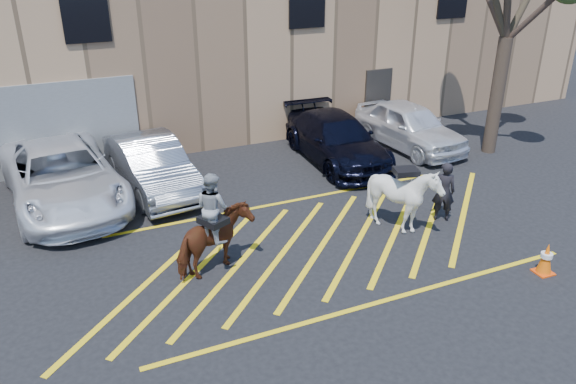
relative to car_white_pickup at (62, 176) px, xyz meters
name	(u,v)px	position (x,y,z in m)	size (l,w,h in m)	color
ground	(317,239)	(5.37, -4.56, -0.81)	(90.00, 90.00, 0.00)	black
car_white_pickup	(62,176)	(0.00, 0.00, 0.00)	(2.69, 5.83, 1.62)	white
car_silver_sedan	(151,165)	(2.36, -0.05, -0.05)	(1.60, 4.60, 1.51)	gray
car_blue_suv	(336,139)	(8.27, -0.13, -0.07)	(2.06, 5.07, 1.47)	black
car_white_suv	(409,126)	(11.15, 0.01, -0.04)	(1.82, 4.52, 1.54)	white
handler	(444,192)	(8.77, -4.91, -0.02)	(0.57, 0.38, 1.57)	black
warehouse	(182,20)	(5.36, 7.43, 2.84)	(32.42, 10.20, 7.30)	tan
hatching_zone	(323,245)	(5.37, -4.86, -0.80)	(12.60, 5.12, 0.01)	yellow
mounted_bay	(214,234)	(2.73, -4.93, 0.12)	(1.92, 1.47, 2.31)	#5C2015
saddled_white	(404,198)	(7.50, -4.97, 0.08)	(1.80, 1.92, 1.77)	white
traffic_cone	(546,258)	(9.22, -7.87, -0.45)	(0.40, 0.40, 0.73)	#FA460A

